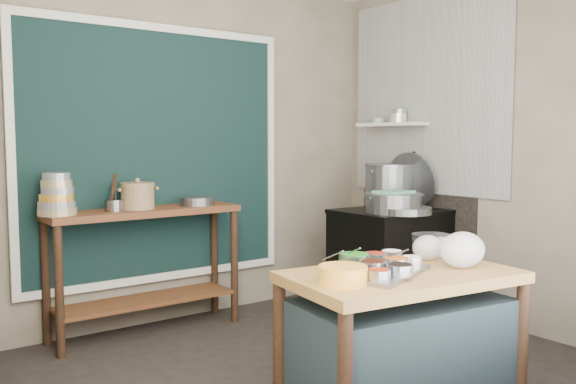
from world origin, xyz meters
TOP-DOWN VIEW (x-y plane):
  - floor at (0.00, 0.00)m, footprint 3.50×3.00m
  - back_wall at (0.00, 1.51)m, footprint 3.50×0.02m
  - left_wall at (-1.76, 0.00)m, footprint 0.02×3.00m
  - right_wall at (1.76, 0.00)m, footprint 0.02×3.00m
  - curtain_panel at (-0.35, 1.47)m, footprint 2.10×0.02m
  - curtain_frame at (-0.35, 1.46)m, footprint 2.22×0.03m
  - tile_panel at (1.74, 0.55)m, footprint 0.02×1.70m
  - soot_patch at (1.74, 0.65)m, footprint 0.01×1.30m
  - wall_shelf at (1.63, 0.85)m, footprint 0.22×0.70m
  - prep_table at (0.05, -0.75)m, footprint 1.34×0.88m
  - back_counter at (-0.55, 1.28)m, footprint 1.45×0.40m
  - stove_block at (1.35, 0.55)m, footprint 0.90×0.68m
  - stove_top at (1.35, 0.55)m, footprint 0.92×0.69m
  - condiment_tray at (-0.10, -0.71)m, footprint 0.66×0.57m
  - condiment_bowls at (-0.11, -0.71)m, footprint 0.61×0.45m
  - yellow_basin at (-0.40, -0.78)m, footprint 0.32×0.32m
  - saucepan at (0.53, -0.54)m, footprint 0.25×0.25m
  - plastic_bag_a at (0.40, -0.88)m, footprint 0.33×0.31m
  - plastic_bag_b at (0.42, -0.61)m, footprint 0.22×0.19m
  - bowl_stack at (-1.19, 1.26)m, footprint 0.26×0.26m
  - utensil_cup at (-0.79, 1.26)m, footprint 0.18×0.18m
  - ceramic_crock at (-0.60, 1.28)m, footprint 0.28×0.28m
  - wide_bowl at (-0.13, 1.25)m, footprint 0.31×0.31m
  - stock_pot at (1.52, 0.75)m, footprint 0.51×0.51m
  - pot_lid at (1.60, 0.57)m, footprint 0.16×0.50m
  - steamer at (1.19, 0.39)m, footprint 0.58×0.58m
  - green_cloth at (1.19, 0.39)m, footprint 0.29×0.22m
  - shallow_pan at (1.20, 0.28)m, footprint 0.47×0.47m
  - shelf_bowl_stack at (1.63, 0.76)m, footprint 0.15×0.15m
  - shelf_bowl_green at (1.63, 1.01)m, footprint 0.13×0.13m

SIDE VIEW (x-z plane):
  - floor at x=0.00m, z-range -0.02..0.00m
  - prep_table at x=0.05m, z-range 0.00..0.75m
  - stove_block at x=1.35m, z-range 0.00..0.85m
  - back_counter at x=-0.55m, z-range 0.00..0.95m
  - soot_patch at x=1.74m, z-range 0.05..1.35m
  - condiment_tray at x=-0.10m, z-range 0.75..0.77m
  - yellow_basin at x=-0.40m, z-range 0.75..0.84m
  - condiment_bowls at x=-0.11m, z-range 0.77..0.84m
  - saucepan at x=0.53m, z-range 0.75..0.88m
  - plastic_bag_b at x=0.42m, z-range 0.75..0.90m
  - plastic_bag_a at x=0.40m, z-range 0.75..0.95m
  - stove_top at x=1.35m, z-range 0.85..0.88m
  - shallow_pan at x=1.20m, z-range 0.88..0.93m
  - steamer at x=1.19m, z-range 0.88..1.04m
  - wide_bowl at x=-0.13m, z-range 0.95..1.01m
  - utensil_cup at x=-0.79m, z-range 0.95..1.03m
  - ceramic_crock at x=-0.60m, z-range 0.95..1.13m
  - green_cloth at x=1.19m, z-range 1.04..1.06m
  - stock_pot at x=1.52m, z-range 0.88..1.25m
  - bowl_stack at x=-1.19m, z-range 0.93..1.22m
  - pot_lid at x=1.60m, z-range 0.88..1.36m
  - curtain_panel at x=-0.35m, z-range 0.40..2.30m
  - curtain_frame at x=-0.35m, z-range 0.34..2.36m
  - back_wall at x=0.00m, z-range 0.00..2.80m
  - left_wall at x=-1.76m, z-range 0.00..2.80m
  - right_wall at x=1.76m, z-range 0.00..2.80m
  - wall_shelf at x=1.63m, z-range 1.59..1.61m
  - shelf_bowl_green at x=1.63m, z-range 1.61..1.66m
  - shelf_bowl_stack at x=1.63m, z-range 1.61..1.73m
  - tile_panel at x=1.74m, z-range 1.00..2.70m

